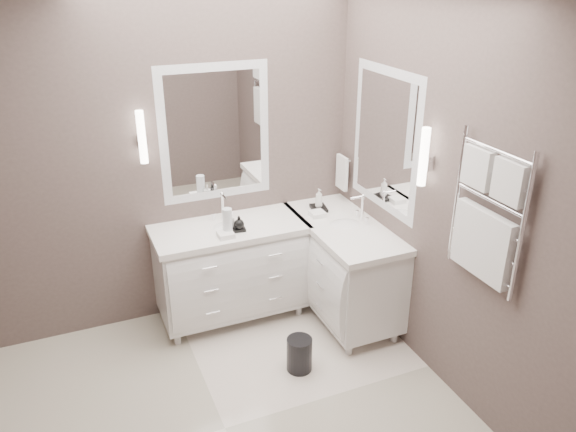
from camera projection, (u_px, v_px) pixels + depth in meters
name	position (u px, v px, depth m)	size (l,w,h in m)	color
floor	(225.00, 429.00, 3.67)	(3.20, 3.00, 0.01)	silver
wall_back	(160.00, 164.00, 4.38)	(3.20, 0.01, 2.70)	#564844
wall_right	(450.00, 201.00, 3.69)	(0.01, 3.00, 2.70)	#564844
vanity_back	(231.00, 266.00, 4.66)	(1.24, 0.59, 0.97)	white
vanity_right	(343.00, 263.00, 4.70)	(0.59, 1.24, 0.97)	white
mirror_back	(215.00, 133.00, 4.44)	(0.90, 0.02, 1.10)	white
mirror_right	(385.00, 140.00, 4.27)	(0.02, 0.90, 1.10)	white
sconce_back	(142.00, 138.00, 4.17)	(0.06, 0.06, 0.40)	white
sconce_right	(424.00, 158.00, 3.74)	(0.06, 0.06, 0.40)	white
towel_bar_corner	(342.00, 172.00, 4.90)	(0.03, 0.22, 0.30)	white
towel_ladder	(486.00, 220.00, 3.31)	(0.06, 0.58, 0.90)	white
waste_bin	(299.00, 354.00, 4.16)	(0.19, 0.19, 0.27)	black
amenity_tray_back	(234.00, 229.00, 4.44)	(0.16, 0.12, 0.02)	black
amenity_tray_right	(319.00, 208.00, 4.81)	(0.13, 0.17, 0.03)	black
water_bottle	(228.00, 222.00, 4.33)	(0.08, 0.08, 0.22)	silver
soap_bottle_a	(230.00, 220.00, 4.41)	(0.05, 0.06, 0.12)	white
soap_bottle_b	(239.00, 222.00, 4.40)	(0.08, 0.08, 0.10)	black
soap_bottle_c	(319.00, 198.00, 4.77)	(0.06, 0.06, 0.16)	white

